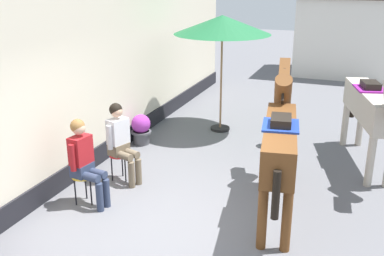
# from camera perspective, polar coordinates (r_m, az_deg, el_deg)

# --- Properties ---
(ground_plane) EXTENTS (40.00, 40.00, 0.00)m
(ground_plane) POSITION_cam_1_polar(r_m,az_deg,el_deg) (9.26, 6.31, -3.00)
(ground_plane) COLOR slate
(pub_facade_wall) EXTENTS (0.34, 14.00, 3.40)m
(pub_facade_wall) POSITION_cam_1_polar(r_m,az_deg,el_deg) (8.48, -13.00, 5.45)
(pub_facade_wall) COLOR beige
(pub_facade_wall) RESTS_ON ground_plane
(distant_cottage) EXTENTS (3.40, 2.60, 3.50)m
(distant_cottage) POSITION_cam_1_polar(r_m,az_deg,el_deg) (16.81, 18.93, 12.46)
(distant_cottage) COLOR silver
(distant_cottage) RESTS_ON ground_plane
(seated_visitor_near) EXTENTS (0.61, 0.49, 1.39)m
(seated_visitor_near) POSITION_cam_1_polar(r_m,az_deg,el_deg) (7.11, -13.34, -3.72)
(seated_visitor_near) COLOR gold
(seated_visitor_near) RESTS_ON ground_plane
(seated_visitor_far) EXTENTS (0.61, 0.49, 1.39)m
(seated_visitor_far) POSITION_cam_1_polar(r_m,az_deg,el_deg) (7.79, -8.93, -1.36)
(seated_visitor_far) COLOR red
(seated_visitor_far) RESTS_ON ground_plane
(saddled_horse_near) EXTENTS (0.79, 2.98, 2.06)m
(saddled_horse_near) POSITION_cam_1_polar(r_m,az_deg,el_deg) (6.76, 10.96, -1.28)
(saddled_horse_near) COLOR brown
(saddled_horse_near) RESTS_ON ground_plane
(saddled_horse_far) EXTENTS (1.07, 2.93, 2.06)m
(saddled_horse_far) POSITION_cam_1_polar(r_m,az_deg,el_deg) (8.78, 21.60, 2.49)
(saddled_horse_far) COLOR #B2A899
(saddled_horse_far) RESTS_ON ground_plane
(flower_planter_farthest) EXTENTS (0.43, 0.43, 0.64)m
(flower_planter_farthest) POSITION_cam_1_polar(r_m,az_deg,el_deg) (9.59, -6.40, -0.07)
(flower_planter_farthest) COLOR #4C4C51
(flower_planter_farthest) RESTS_ON ground_plane
(cafe_parasol) EXTENTS (2.10, 2.10, 2.58)m
(cafe_parasol) POSITION_cam_1_polar(r_m,az_deg,el_deg) (9.97, 3.83, 12.71)
(cafe_parasol) COLOR black
(cafe_parasol) RESTS_ON ground_plane
(spare_stool_white) EXTENTS (0.32, 0.32, 0.46)m
(spare_stool_white) POSITION_cam_1_polar(r_m,az_deg,el_deg) (9.52, 10.14, 0.01)
(spare_stool_white) COLOR white
(spare_stool_white) RESTS_ON ground_plane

